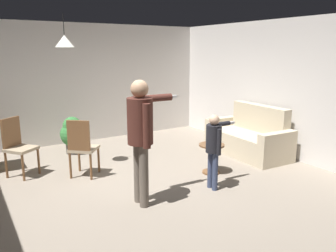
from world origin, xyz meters
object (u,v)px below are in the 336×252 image
at_px(side_table_by_couch, 211,155).
at_px(person_adult, 141,129).
at_px(person_child, 214,143).
at_px(couch_floral, 249,138).
at_px(spare_remote_on_table, 211,144).
at_px(dining_chair_near_wall, 82,146).
at_px(potted_plant_corner, 73,133).
at_px(dining_chair_by_counter, 18,145).

distance_m(side_table_by_couch, person_adult, 1.82).
bearing_deg(side_table_by_couch, person_child, -126.53).
distance_m(couch_floral, spare_remote_on_table, 1.53).
bearing_deg(person_child, dining_chair_near_wall, -131.92).
relative_size(potted_plant_corner, spare_remote_on_table, 5.93).
distance_m(couch_floral, person_child, 2.11).
distance_m(dining_chair_by_counter, dining_chair_near_wall, 1.11).
height_order(couch_floral, potted_plant_corner, couch_floral).
relative_size(person_adult, person_child, 1.48).
bearing_deg(dining_chair_near_wall, spare_remote_on_table, 12.81).
height_order(person_adult, potted_plant_corner, person_adult).
bearing_deg(person_adult, side_table_by_couch, 108.51).
bearing_deg(person_adult, spare_remote_on_table, 107.90).
bearing_deg(potted_plant_corner, person_child, -66.76).
xyz_separation_m(potted_plant_corner, spare_remote_on_table, (1.65, -2.46, 0.11)).
bearing_deg(dining_chair_by_counter, person_child, 100.97).
relative_size(side_table_by_couch, dining_chair_by_counter, 0.52).
relative_size(couch_floral, spare_remote_on_table, 14.11).
bearing_deg(dining_chair_by_counter, dining_chair_near_wall, 107.21).
bearing_deg(dining_chair_by_counter, person_adult, 84.14).
relative_size(dining_chair_by_counter, dining_chair_near_wall, 1.00).
xyz_separation_m(side_table_by_couch, person_adult, (-1.59, -0.45, 0.75)).
height_order(person_adult, dining_chair_near_wall, person_adult).
bearing_deg(person_child, spare_remote_on_table, 148.49).
distance_m(dining_chair_by_counter, potted_plant_corner, 1.41).
bearing_deg(person_child, side_table_by_couch, 146.67).
height_order(couch_floral, spare_remote_on_table, couch_floral).
relative_size(person_adult, dining_chair_by_counter, 1.73).
xyz_separation_m(dining_chair_by_counter, potted_plant_corner, (1.16, 0.79, -0.12)).
xyz_separation_m(person_child, spare_remote_on_table, (0.36, 0.53, -0.19)).
bearing_deg(dining_chair_by_counter, potted_plant_corner, 177.16).
height_order(dining_chair_by_counter, potted_plant_corner, dining_chair_by_counter).
distance_m(person_adult, spare_remote_on_table, 1.69).
distance_m(person_adult, person_child, 1.23).
relative_size(person_adult, dining_chair_near_wall, 1.73).
bearing_deg(person_adult, person_child, 87.53).
relative_size(side_table_by_couch, person_child, 0.44).
relative_size(dining_chair_near_wall, potted_plant_corner, 1.30).
relative_size(side_table_by_couch, person_adult, 0.30).
bearing_deg(side_table_by_couch, couch_floral, 19.21).
xyz_separation_m(person_child, potted_plant_corner, (-1.28, 2.99, -0.30)).
height_order(side_table_by_couch, person_adult, person_adult).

